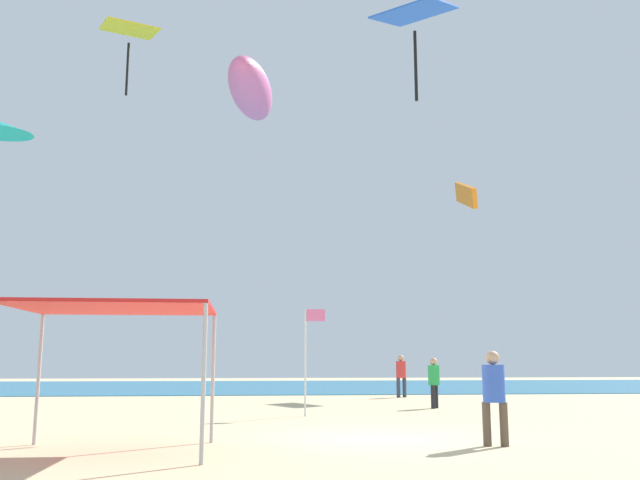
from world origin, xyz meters
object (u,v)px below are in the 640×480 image
canopy_tent (116,313)px  person_rightmost (434,378)px  kite_inflatable_pink (251,90)px  person_central (401,372)px  kite_parafoil_orange (466,195)px  kite_diamond_blue (414,17)px  banner_flag (308,350)px  person_leftmost (494,390)px  kite_diamond_yellow (129,32)px

canopy_tent → person_rightmost: bearing=51.5°
person_rightmost → kite_inflatable_pink: 25.85m
person_central → kite_parafoil_orange: bearing=-174.3°
canopy_tent → kite_diamond_blue: bearing=48.0°
person_central → banner_flag: size_ratio=0.60×
person_rightmost → kite_diamond_blue: size_ratio=0.49×
kite_diamond_blue → person_leftmost: bearing=-54.0°
person_leftmost → person_rightmost: (1.71, 10.51, -0.04)m
banner_flag → kite_diamond_blue: kite_diamond_blue is taller
person_leftmost → banner_flag: size_ratio=0.57×
kite_inflatable_pink → kite_diamond_blue: 21.71m
kite_parafoil_orange → kite_diamond_blue: kite_diamond_blue is taller
kite_diamond_yellow → kite_inflatable_pink: 8.10m
person_leftmost → kite_parafoil_orange: (6.21, 20.07, 8.79)m
person_central → kite_inflatable_pink: bearing=-80.4°
person_central → kite_inflatable_pink: size_ratio=0.21×
canopy_tent → person_leftmost: (6.91, 0.32, -1.36)m
person_rightmost → kite_diamond_yellow: 27.09m
kite_diamond_yellow → kite_parafoil_orange: kite_diamond_yellow is taller
kite_parafoil_orange → kite_diamond_blue: 13.41m
kite_parafoil_orange → kite_inflatable_pink: 16.24m
person_leftmost → kite_parafoil_orange: bearing=89.3°
person_central → kite_diamond_blue: size_ratio=0.54×
person_central → person_leftmost: bearing=59.7°
person_leftmost → person_rightmost: size_ratio=1.04×
banner_flag → kite_diamond_blue: 11.63m
banner_flag → kite_diamond_yellow: kite_diamond_yellow is taller
person_central → kite_diamond_blue: (-1.44, -9.64, 11.83)m
person_rightmost → kite_parafoil_orange: bearing=8.7°
banner_flag → kite_parafoil_orange: (9.05, 12.54, 7.92)m
canopy_tent → banner_flag: bearing=62.6°
canopy_tent → kite_inflatable_pink: (2.23, 28.82, 16.03)m
kite_inflatable_pink → banner_flag: bearing=13.7°
canopy_tent → kite_diamond_blue: (7.68, 8.54, 10.53)m
banner_flag → kite_diamond_yellow: 26.33m
kite_parafoil_orange → person_rightmost: bearing=-22.9°
canopy_tent → person_central: size_ratio=1.82×
person_central → kite_parafoil_orange: (4.00, 2.21, 8.72)m
person_rightmost → kite_diamond_blue: bearing=-168.3°
person_rightmost → kite_parafoil_orange: size_ratio=0.49×
canopy_tent → kite_inflatable_pink: bearing=85.6°
banner_flag → person_rightmost: bearing=33.3°
canopy_tent → kite_inflatable_pink: size_ratio=0.38×
person_leftmost → kite_diamond_yellow: 33.10m
canopy_tent → person_central: (9.12, 18.18, -1.30)m
kite_diamond_yellow → person_central: bearing=-47.2°
kite_inflatable_pink → kite_parafoil_orange: bearing=61.0°
kite_diamond_yellow → kite_inflatable_pink: (6.91, 3.94, -1.53)m
person_central → banner_flag: bearing=40.7°
kite_diamond_blue → kite_inflatable_pink: bearing=146.4°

